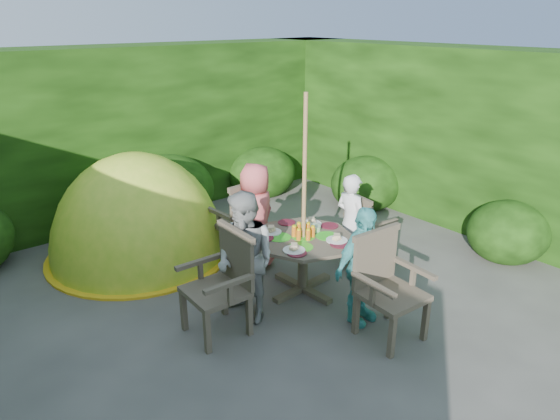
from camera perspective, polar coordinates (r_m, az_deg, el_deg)
ground at (r=5.07m, az=-0.70°, el=-13.38°), size 60.00×60.00×0.00m
hedge_enclosure at (r=5.53m, az=-9.40°, el=3.78°), size 9.00×9.00×2.50m
patio_table at (r=5.45m, az=2.69°, el=-4.05°), size 1.20×1.20×0.79m
parasol_pole at (r=5.24m, az=2.76°, el=1.32°), size 0.05×0.05×2.20m
garden_chair_right at (r=6.27m, az=9.70°, el=-1.87°), size 0.53×0.57×0.85m
garden_chair_left at (r=4.82m, az=-6.56°, el=-8.12°), size 0.55×0.61×0.99m
garden_chair_back at (r=6.20m, az=-4.49°, el=-1.04°), size 0.64×0.58×1.01m
garden_chair_front at (r=4.85m, az=12.03°, el=-8.30°), size 0.63×0.57×0.99m
child_right at (r=5.98m, az=8.09°, el=-1.44°), size 0.29×0.44×1.20m
child_left at (r=4.92m, az=-3.94°, el=-5.55°), size 0.58×0.71×1.34m
child_back at (r=5.95m, az=-2.79°, el=-0.78°), size 0.73×0.58×1.31m
child_front at (r=4.96m, az=9.28°, el=-6.36°), size 0.73×0.34×1.22m
dome_tent at (r=6.75m, az=-15.52°, el=-4.87°), size 2.34×2.34×2.68m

